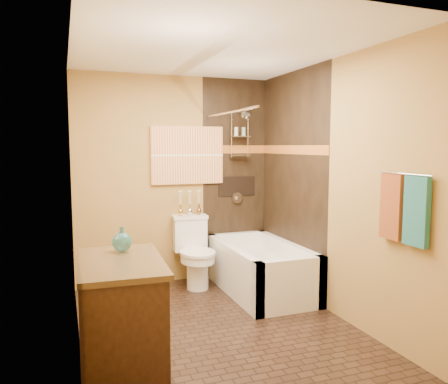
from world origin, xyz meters
name	(u,v)px	position (x,y,z in m)	size (l,w,h in m)	color
floor	(216,326)	(0.00, 0.00, 0.00)	(3.00, 3.00, 0.00)	black
wall_left	(75,197)	(-1.20, 0.00, 1.25)	(0.02, 3.00, 2.50)	#AA7E42
wall_right	(330,188)	(1.20, 0.00, 1.25)	(0.02, 3.00, 2.50)	#AA7E42
wall_back	(175,180)	(0.00, 1.50, 1.25)	(2.40, 0.02, 2.50)	#AA7E42
wall_front	(302,218)	(0.00, -1.50, 1.25)	(2.40, 0.02, 2.50)	#AA7E42
ceiling	(216,49)	(0.00, 0.00, 2.50)	(3.00, 3.00, 0.00)	silver
alcove_tile_back	(235,178)	(0.78, 1.49, 1.25)	(0.85, 0.01, 2.50)	black
alcove_tile_right	(292,182)	(1.19, 0.75, 1.25)	(0.01, 1.50, 2.50)	black
mosaic_band_back	(235,149)	(0.78, 1.48, 1.62)	(0.85, 0.01, 0.10)	#9B4E1C
mosaic_band_right	(291,150)	(1.18, 0.75, 1.62)	(0.01, 1.50, 0.10)	#9B4E1C
alcove_niche	(237,186)	(0.80, 1.48, 1.15)	(0.50, 0.01, 0.25)	black
shower_fixtures	(240,146)	(0.80, 1.38, 1.67)	(0.24, 0.33, 1.16)	silver
curtain_rod	(228,112)	(0.40, 0.75, 2.02)	(0.03, 0.03, 1.55)	silver
towel_bar	(404,174)	(1.15, -1.05, 1.45)	(0.02, 0.02, 0.55)	silver
towel_teal	(417,211)	(1.16, -1.18, 1.18)	(0.05, 0.22, 0.52)	#1D6363
towel_rust	(392,207)	(1.16, -0.92, 1.18)	(0.05, 0.22, 0.52)	brown
sunset_painting	(187,155)	(0.15, 1.48, 1.55)	(0.90, 0.04, 0.70)	#D36731
vanity_mirror	(78,170)	(-1.19, -0.55, 1.50)	(0.01, 1.00, 0.90)	white
bathtub	(260,272)	(0.80, 0.75, 0.22)	(0.80, 1.50, 0.55)	white
toilet	(194,251)	(0.15, 1.20, 0.42)	(0.43, 0.63, 0.82)	white
vanity	(121,317)	(-0.92, -0.55, 0.43)	(0.63, 0.99, 0.85)	black
teal_bottle	(122,239)	(-0.87, -0.30, 0.95)	(0.15, 0.15, 0.24)	#236969
bud_vases	(190,202)	(0.15, 1.39, 0.98)	(0.29, 0.06, 0.29)	gold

